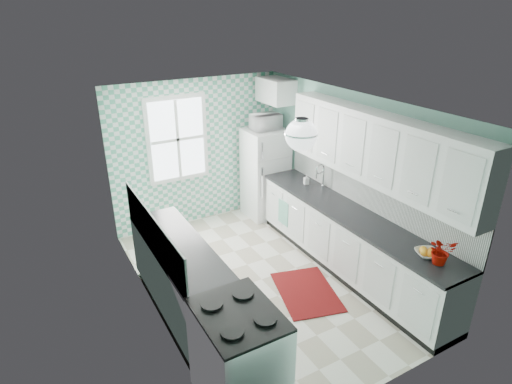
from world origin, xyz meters
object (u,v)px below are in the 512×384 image
microwave (266,122)px  fridge (265,173)px  sink (313,191)px  potted_plant (441,251)px  ceiling_light (301,135)px  stove (239,357)px  fruit_bowl (427,254)px

microwave → fridge: bearing=56.5°
fridge → microwave: bearing=51.9°
sink → potted_plant: bearing=-92.8°
ceiling_light → potted_plant: size_ratio=1.11×
potted_plant → stove: bearing=174.5°
microwave → stove: bearing=58.2°
ceiling_light → sink: ceiling_light is taller
stove → fruit_bowl: 2.44m
ceiling_light → fruit_bowl: 2.01m
ceiling_light → fruit_bowl: (1.20, -0.89, -1.35)m
potted_plant → microwave: microwave is taller
microwave → fruit_bowl: bearing=93.8°
ceiling_light → fruit_bowl: bearing=-36.5°
ceiling_light → fridge: ceiling_light is taller
ceiling_light → sink: size_ratio=0.66×
ceiling_light → microwave: ceiling_light is taller
fridge → fruit_bowl: bearing=-90.7°
sink → potted_plant: 2.34m
ceiling_light → potted_plant: 2.01m
fruit_bowl → sink: bearing=89.9°
ceiling_light → sink: bearing=46.8°
fruit_bowl → microwave: size_ratio=0.54×
ceiling_light → potted_plant: ceiling_light is taller
ceiling_light → sink: 2.24m
stove → microwave: 4.28m
microwave → ceiling_light: bearing=69.0°
stove → sink: 3.22m
ceiling_light → fruit_bowl: ceiling_light is taller
fruit_bowl → stove: bearing=178.4°
fridge → sink: 1.31m
ceiling_light → stove: size_ratio=0.33×
stove → potted_plant: potted_plant is taller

